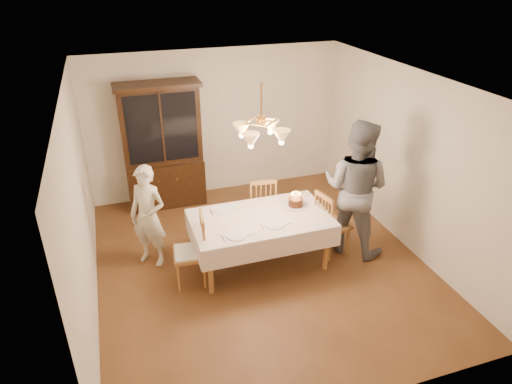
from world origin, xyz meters
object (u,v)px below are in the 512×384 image
object	(u,v)px
dining_table	(261,222)
birthday_cake	(296,203)
elderly_woman	(148,216)
china_hutch	(163,148)
chair_far_side	(261,208)

from	to	relation	value
dining_table	birthday_cake	bearing A→B (deg)	13.88
birthday_cake	elderly_woman	bearing A→B (deg)	169.03
birthday_cake	china_hutch	bearing A→B (deg)	126.48
dining_table	elderly_woman	world-z (taller)	elderly_woman
dining_table	chair_far_side	size ratio (longest dim) A/B	1.90
china_hutch	elderly_woman	bearing A→B (deg)	-105.35
china_hutch	elderly_woman	xyz separation A→B (m)	(-0.47, -1.72, -0.30)
china_hutch	elderly_woman	world-z (taller)	china_hutch
dining_table	birthday_cake	size ratio (longest dim) A/B	6.33
chair_far_side	dining_table	bearing A→B (deg)	-109.32
elderly_woman	birthday_cake	size ratio (longest dim) A/B	4.96
china_hutch	birthday_cake	distance (m)	2.64
china_hutch	birthday_cake	size ratio (longest dim) A/B	7.20
birthday_cake	chair_far_side	bearing A→B (deg)	115.21
dining_table	chair_far_side	world-z (taller)	chair_far_side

